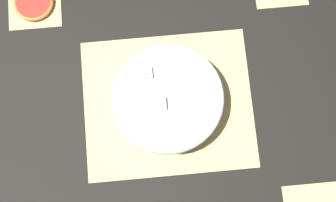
% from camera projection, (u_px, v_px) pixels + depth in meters
% --- Properties ---
extents(ground_plane, '(6.00, 6.00, 0.00)m').
position_uv_depth(ground_plane, '(168.00, 104.00, 1.14)').
color(ground_plane, black).
extents(bamboo_mat_center, '(0.41, 0.35, 0.01)m').
position_uv_depth(bamboo_mat_center, '(168.00, 104.00, 1.13)').
color(bamboo_mat_center, '#D6B775').
rests_on(bamboo_mat_center, ground_plane).
extents(coaster_mat_far_left, '(0.13, 0.13, 0.01)m').
position_uv_depth(coaster_mat_far_left, '(35.00, 4.00, 1.18)').
color(coaster_mat_far_left, '#D6B775').
rests_on(coaster_mat_far_left, ground_plane).
extents(fruit_salad_bowl, '(0.26, 0.26, 0.08)m').
position_uv_depth(fruit_salad_bowl, '(168.00, 100.00, 1.09)').
color(fruit_salad_bowl, silver).
rests_on(fruit_salad_bowl, bamboo_mat_center).
extents(grapefruit_slice, '(0.10, 0.10, 0.01)m').
position_uv_depth(grapefruit_slice, '(34.00, 2.00, 1.17)').
color(grapefruit_slice, red).
rests_on(grapefruit_slice, coaster_mat_far_left).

